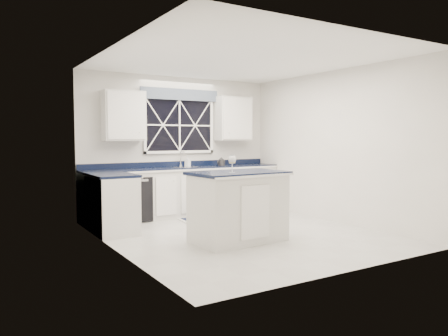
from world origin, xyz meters
TOP-DOWN VIEW (x-y plane):
  - ground at (0.00, 0.00)m, footprint 4.50×4.50m
  - back_wall at (0.00, 2.25)m, footprint 4.00×0.10m
  - base_cabinets at (-0.33, 1.78)m, footprint 3.99×1.60m
  - countertop at (0.00, 1.95)m, footprint 3.98×0.64m
  - dishwasher at (-1.10, 1.95)m, footprint 0.60×0.58m
  - window at (0.00, 2.20)m, footprint 1.65×0.09m
  - upper_cabinets at (0.00, 2.08)m, footprint 3.10×0.34m
  - faucet at (0.00, 2.14)m, footprint 0.05×0.20m
  - island at (-0.31, -0.39)m, footprint 1.41×0.90m
  - rug at (0.20, 1.27)m, footprint 1.19×0.78m
  - kettle at (0.80, 1.94)m, footprint 0.24×0.18m
  - wine_glass at (-0.50, -0.52)m, footprint 0.11×0.11m
  - soap_bottle at (0.15, 2.16)m, footprint 0.12×0.12m

SIDE VIEW (x-z plane):
  - ground at x=0.00m, z-range 0.00..0.00m
  - rug at x=0.20m, z-range 0.00..0.02m
  - dishwasher at x=-1.10m, z-range 0.00..0.82m
  - base_cabinets at x=-0.33m, z-range 0.00..0.90m
  - island at x=-0.31m, z-range 0.00..1.02m
  - countertop at x=0.00m, z-range 0.90..0.94m
  - kettle at x=0.80m, z-range 0.93..1.11m
  - soap_bottle at x=0.15m, z-range 0.94..1.14m
  - faucet at x=0.00m, z-range 0.95..1.25m
  - wine_glass at x=-0.50m, z-range 1.07..1.32m
  - back_wall at x=0.00m, z-range 0.00..2.70m
  - window at x=0.00m, z-range 1.20..2.46m
  - upper_cabinets at x=0.00m, z-range 1.45..2.35m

